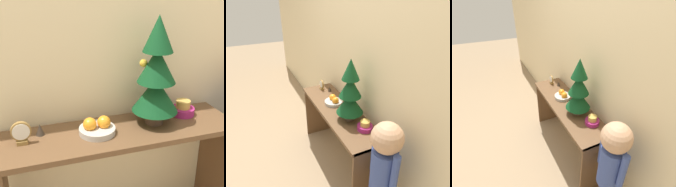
# 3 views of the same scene
# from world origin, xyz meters

# --- Properties ---
(ground_plane) EXTENTS (12.00, 12.00, 0.00)m
(ground_plane) POSITION_xyz_m (0.00, 0.00, 0.00)
(ground_plane) COLOR #997F60
(back_wall) EXTENTS (7.00, 0.05, 2.50)m
(back_wall) POSITION_xyz_m (0.00, 0.40, 1.25)
(back_wall) COLOR beige
(back_wall) RESTS_ON ground_plane
(console_table) EXTENTS (1.27, 0.36, 0.69)m
(console_table) POSITION_xyz_m (0.00, 0.18, 0.54)
(console_table) COLOR brown
(console_table) RESTS_ON ground_plane
(mini_tree) EXTENTS (0.25, 0.25, 0.59)m
(mini_tree) POSITION_xyz_m (0.20, 0.20, 0.97)
(mini_tree) COLOR #4C3828
(mini_tree) RESTS_ON console_table
(fruit_bowl) EXTENTS (0.19, 0.19, 0.09)m
(fruit_bowl) POSITION_xyz_m (-0.14, 0.19, 0.72)
(fruit_bowl) COLOR #B7B2A8
(fruit_bowl) RESTS_ON console_table
(singing_bowl) EXTENTS (0.14, 0.14, 0.09)m
(singing_bowl) POSITION_xyz_m (0.40, 0.25, 0.72)
(singing_bowl) COLOR #9E2366
(singing_bowl) RESTS_ON console_table
(desk_clock) EXTENTS (0.10, 0.04, 0.12)m
(desk_clock) POSITION_xyz_m (-0.51, 0.20, 0.74)
(desk_clock) COLOR olive
(desk_clock) RESTS_ON console_table
(figurine) EXTENTS (0.05, 0.05, 0.06)m
(figurine) POSITION_xyz_m (-0.42, 0.26, 0.72)
(figurine) COLOR #382D23
(figurine) RESTS_ON console_table
(child_figure) EXTENTS (0.29, 0.22, 1.03)m
(child_figure) POSITION_xyz_m (0.81, 0.16, 0.69)
(child_figure) COLOR #38384C
(child_figure) RESTS_ON ground_plane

